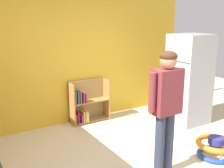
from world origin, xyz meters
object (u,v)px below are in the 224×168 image
Objects in this scene: refrigerator at (189,79)px; standing_person at (166,102)px; baby_walker at (215,147)px; bookshelf at (87,104)px.

standing_person is (-1.71, -1.20, 0.14)m from refrigerator.
bookshelf is at bearing 113.97° from baby_walker.
bookshelf is at bearing 148.64° from refrigerator.
refrigerator is 1.63m from baby_walker.
refrigerator reaches higher than baby_walker.
bookshelf reaches higher than baby_walker.
standing_person is 2.81× the size of baby_walker.
refrigerator is 2.09m from standing_person.
refrigerator is 2.11m from bookshelf.
baby_walker is at bearing -119.24° from refrigerator.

